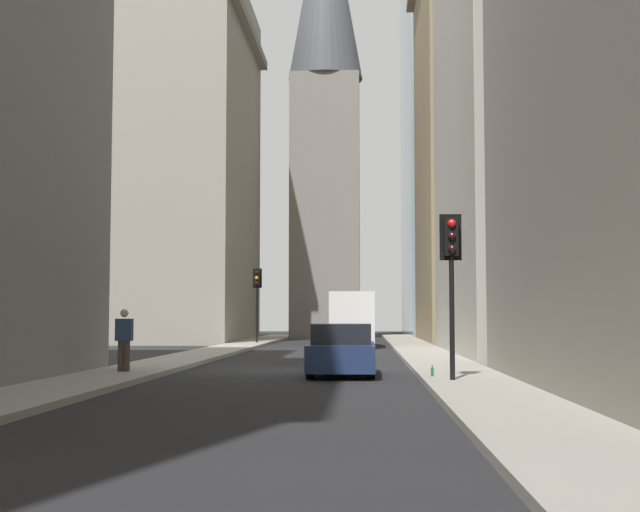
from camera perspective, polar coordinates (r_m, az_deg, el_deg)
ground_plane at (r=26.58m, az=-1.49°, el=-7.40°), size 135.00×135.00×0.00m
sidewalk_right at (r=27.29m, az=-11.03°, el=-7.09°), size 90.00×2.20×0.14m
sidewalk_left at (r=26.62m, az=8.29°, el=-7.21°), size 90.00×2.20×0.14m
building_left_far at (r=56.46m, az=11.66°, el=7.78°), size 15.24×10.50×25.92m
building_left_midfar at (r=39.31m, az=15.78°, el=13.30°), size 16.27×10.50×26.28m
building_right_far at (r=58.17m, az=-9.74°, el=5.86°), size 16.02×10.50×22.83m
church_spire at (r=66.76m, az=0.36°, el=10.54°), size 5.50×5.50×34.87m
delivery_truck at (r=46.52m, az=2.12°, el=-4.09°), size 6.46×2.25×2.84m
sedan_navy at (r=24.22m, az=1.42°, el=-6.17°), size 4.30×1.78×1.42m
traffic_light_foreground at (r=21.00m, az=8.48°, el=-0.08°), size 0.43×0.52×3.91m
traffic_light_midblock at (r=50.13m, az=-4.09°, el=-2.07°), size 0.43×0.52×4.18m
pedestrian at (r=24.44m, az=-12.53°, el=-5.15°), size 0.26×0.44×1.67m
discarded_bottle at (r=22.15m, az=7.26°, el=-7.43°), size 0.07×0.07×0.27m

